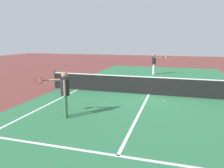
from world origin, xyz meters
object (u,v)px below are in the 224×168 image
net (149,85)px  tennis_ball_near_net (165,101)px  player_far (154,61)px  player_near (64,89)px

net → tennis_ball_near_net: bearing=-53.7°
player_far → tennis_ball_near_net: size_ratio=26.53×
tennis_ball_near_net → player_far: bearing=99.1°
net → player_far: size_ratio=6.43×
player_far → tennis_ball_near_net: bearing=-80.9°
player_far → tennis_ball_near_net: 8.29m
player_near → tennis_ball_near_net: size_ratio=25.96×
player_near → player_far: bearing=79.2°
net → player_far: 6.97m
player_far → net: bearing=-86.4°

